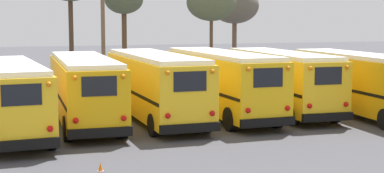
# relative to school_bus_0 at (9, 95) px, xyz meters

# --- Properties ---
(ground_plane) EXTENTS (160.00, 160.00, 0.00)m
(ground_plane) POSITION_rel_school_bus_0_xyz_m (8.34, 0.82, -1.65)
(ground_plane) COLOR #424247
(school_bus_0) EXTENTS (3.00, 9.99, 3.00)m
(school_bus_0) POSITION_rel_school_bus_0_xyz_m (0.00, 0.00, 0.00)
(school_bus_0) COLOR yellow
(school_bus_0) RESTS_ON ground
(school_bus_1) EXTENTS (2.87, 10.63, 3.05)m
(school_bus_1) POSITION_rel_school_bus_0_xyz_m (3.34, 1.71, 0.02)
(school_bus_1) COLOR #EAAA0F
(school_bus_1) RESTS_ON ground
(school_bus_2) EXTENTS (2.59, 10.65, 3.15)m
(school_bus_2) POSITION_rel_school_bus_0_xyz_m (6.67, 1.67, 0.06)
(school_bus_2) COLOR yellow
(school_bus_2) RESTS_ON ground
(school_bus_3) EXTENTS (2.64, 10.39, 3.19)m
(school_bus_3) POSITION_rel_school_bus_0_xyz_m (10.01, 1.56, 0.09)
(school_bus_3) COLOR yellow
(school_bus_3) RESTS_ON ground
(school_bus_4) EXTENTS (2.85, 9.90, 3.12)m
(school_bus_4) POSITION_rel_school_bus_0_xyz_m (13.35, 1.62, 0.05)
(school_bus_4) COLOR yellow
(school_bus_4) RESTS_ON ground
(school_bus_5) EXTENTS (2.92, 10.75, 3.08)m
(school_bus_5) POSITION_rel_school_bus_0_xyz_m (16.69, -0.35, 0.02)
(school_bus_5) COLOR #E5A00C
(school_bus_5) RESTS_ON ground
(utility_pole) EXTENTS (1.80, 0.27, 9.31)m
(utility_pole) POSITION_rel_school_bus_0_xyz_m (6.47, 13.86, 3.18)
(utility_pole) COLOR brown
(utility_pole) RESTS_ON ground
(bare_tree_0) EXTENTS (3.62, 3.62, 7.35)m
(bare_tree_0) POSITION_rel_school_bus_0_xyz_m (14.63, 15.04, 4.31)
(bare_tree_0) COLOR brown
(bare_tree_0) RESTS_ON ground
(bare_tree_2) EXTENTS (4.10, 4.10, 7.46)m
(bare_tree_2) POSITION_rel_school_bus_0_xyz_m (19.03, 21.08, 4.23)
(bare_tree_2) COLOR brown
(bare_tree_2) RESTS_ON ground
(bare_tree_3) EXTENTS (3.07, 3.07, 7.47)m
(bare_tree_3) POSITION_rel_school_bus_0_xyz_m (9.50, 21.09, 4.53)
(bare_tree_3) COLOR brown
(bare_tree_3) RESTS_ON ground
(fence_line) EXTENTS (24.75, 0.06, 1.42)m
(fence_line) POSITION_rel_school_bus_0_xyz_m (8.34, 8.13, -0.66)
(fence_line) COLOR #939399
(fence_line) RESTS_ON ground
(traffic_cone) EXTENTS (0.36, 0.36, 0.59)m
(traffic_cone) POSITION_rel_school_bus_0_xyz_m (2.27, -8.33, -1.35)
(traffic_cone) COLOR orange
(traffic_cone) RESTS_ON ground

